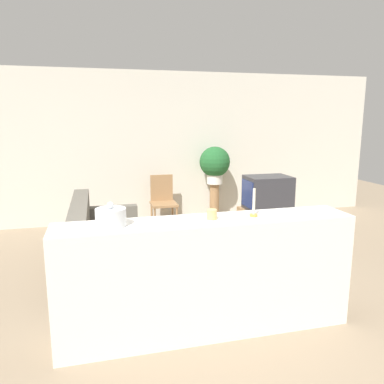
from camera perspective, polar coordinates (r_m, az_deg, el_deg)
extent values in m
plane|color=gray|center=(3.94, 0.43, -17.13)|extent=(14.00, 14.00, 0.00)
cube|color=beige|center=(6.87, -6.93, 6.73)|extent=(9.00, 0.06, 2.70)
cube|color=#605B51|center=(4.88, -12.38, -8.89)|extent=(0.88, 1.86, 0.44)
cube|color=#605B51|center=(4.76, -16.69, -4.15)|extent=(0.20, 1.86, 0.43)
cube|color=#605B51|center=(4.06, -11.96, -11.77)|extent=(0.88, 0.16, 0.61)
cube|color=#605B51|center=(5.66, -12.75, -5.17)|extent=(0.88, 0.16, 0.61)
cube|color=#9E754C|center=(5.82, 11.27, -5.09)|extent=(0.75, 0.58, 0.52)
cube|color=#333338|center=(5.70, 11.46, -0.13)|extent=(0.64, 0.48, 0.50)
cube|color=navy|center=(5.57, 8.44, -0.29)|extent=(0.02, 0.40, 0.39)
cube|color=#9E754C|center=(6.51, -4.31, -1.85)|extent=(0.44, 0.44, 0.04)
cube|color=#9E754C|center=(6.66, -4.65, 0.65)|extent=(0.40, 0.04, 0.47)
cylinder|color=#9E754C|center=(6.35, -5.67, -4.20)|extent=(0.04, 0.04, 0.39)
cylinder|color=#9E754C|center=(6.42, -2.31, -3.99)|extent=(0.04, 0.04, 0.39)
cylinder|color=#9E754C|center=(6.72, -6.17, -3.36)|extent=(0.04, 0.04, 0.39)
cylinder|color=#9E754C|center=(6.78, -2.99, -3.18)|extent=(0.04, 0.04, 0.39)
cylinder|color=#9E754C|center=(6.91, 3.42, -1.57)|extent=(0.17, 0.17, 0.70)
cylinder|color=white|center=(6.83, 3.46, 1.97)|extent=(0.29, 0.29, 0.16)
sphere|color=#23602D|center=(6.79, 3.49, 4.61)|extent=(0.55, 0.55, 0.55)
cube|color=white|center=(3.35, 2.36, -12.72)|extent=(2.57, 0.44, 1.03)
cylinder|color=silver|center=(3.03, -12.27, -3.80)|extent=(0.24, 0.24, 0.14)
sphere|color=silver|center=(3.01, -12.35, -1.97)|extent=(0.05, 0.05, 0.05)
cylinder|color=tan|center=(3.18, 3.05, -3.42)|extent=(0.09, 0.09, 0.09)
cylinder|color=#B7933D|center=(3.31, 9.35, -3.52)|extent=(0.07, 0.07, 0.02)
cylinder|color=beige|center=(3.29, 9.42, -1.42)|extent=(0.02, 0.02, 0.23)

